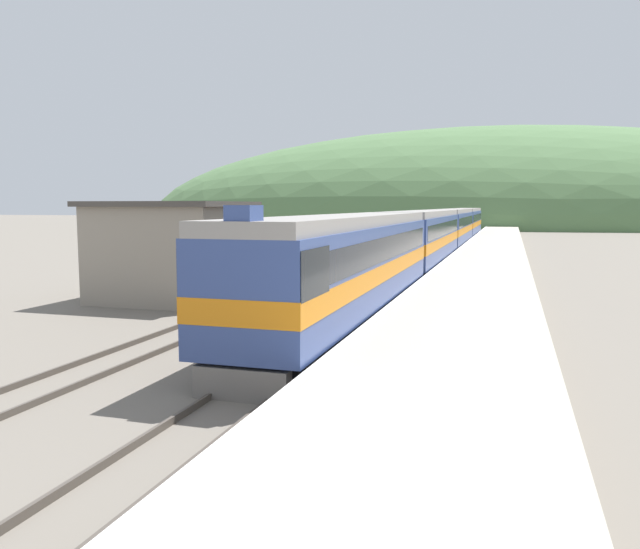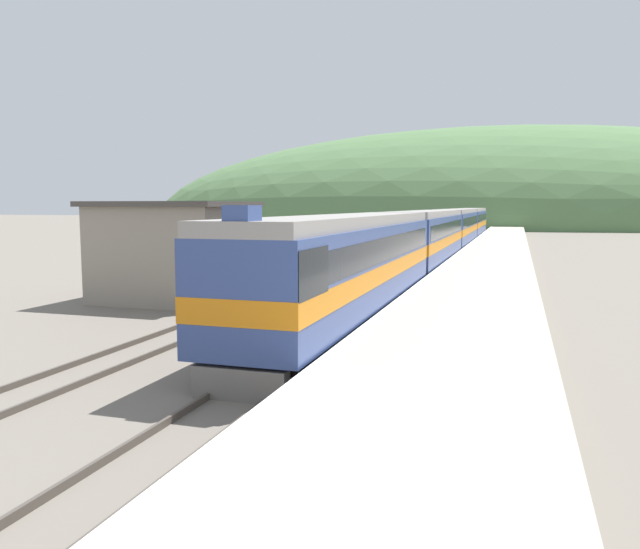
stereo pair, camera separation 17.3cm
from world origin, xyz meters
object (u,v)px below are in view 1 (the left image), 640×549
carriage_second (423,238)px  carriage_third (451,228)px  express_train_lead_car (347,265)px  carriage_fourth (466,222)px

carriage_second → carriage_third: same height
express_train_lead_car → carriage_second: size_ratio=0.99×
carriage_third → express_train_lead_car: bearing=-90.0°
express_train_lead_car → carriage_second: 21.28m
carriage_second → express_train_lead_car: bearing=-90.0°
carriage_second → carriage_third: size_ratio=1.00×
express_train_lead_car → carriage_fourth: 63.68m
carriage_second → carriage_fourth: same height
express_train_lead_car → carriage_third: express_train_lead_car is taller
carriage_third → carriage_fourth: bearing=90.0°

